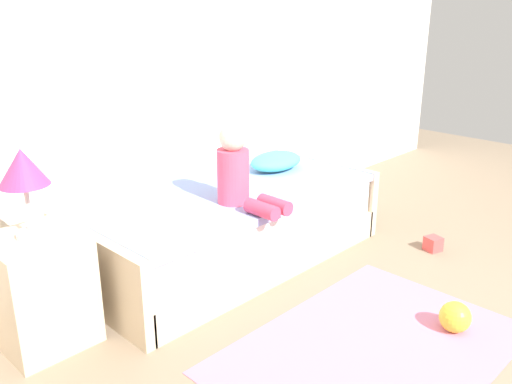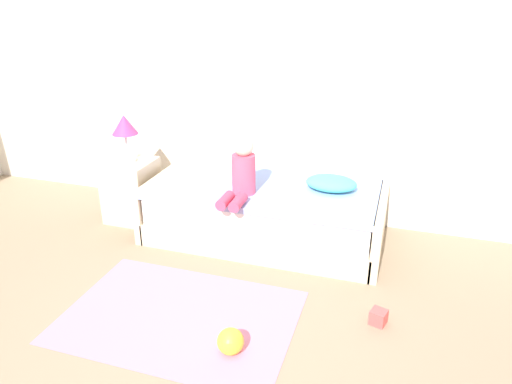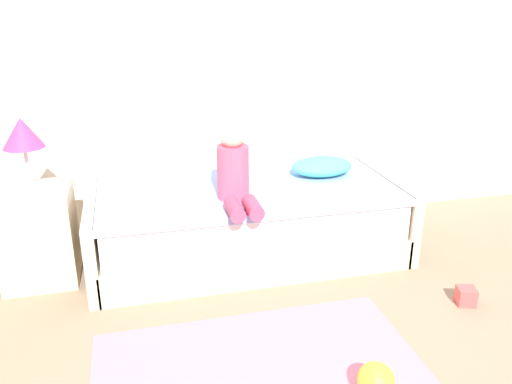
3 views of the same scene
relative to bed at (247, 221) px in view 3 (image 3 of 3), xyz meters
The scene contains 9 objects.
wall_rear 1.35m from the bed, 89.80° to the left, with size 7.20×0.10×2.90m, color silver.
bed is the anchor object (origin of this frame).
nightstand 1.35m from the bed, behind, with size 0.44×0.44×0.60m, color beige.
table_lamp 1.52m from the bed, behind, with size 0.24×0.24×0.45m.
child_figure 0.53m from the bed, 119.90° to the right, with size 0.20×0.51×0.50m.
pillow 0.66m from the bed, ahead, with size 0.44×0.30×0.13m, color #4CCCBC.
toy_ball 1.55m from the bed, 81.07° to the right, with size 0.17×0.17×0.17m, color yellow.
area_rug 1.34m from the bed, 99.80° to the right, with size 1.60×1.10×0.01m, color pink.
toy_block 1.47m from the bed, 40.90° to the right, with size 0.10×0.10×0.10m, color #E54C4C.
Camera 3 is at (-0.75, -1.24, 1.71)m, focal length 36.76 mm.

